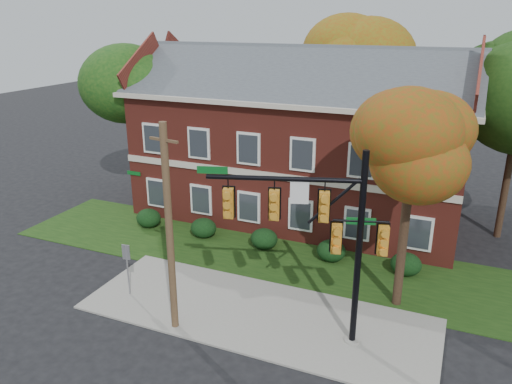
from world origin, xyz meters
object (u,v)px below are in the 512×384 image
at_px(tree_far_rear, 357,54).
at_px(sign_post, 127,262).
at_px(hedge_right, 331,251).
at_px(hedge_center, 264,239).
at_px(utility_pole, 169,231).
at_px(hedge_far_left, 149,218).
at_px(hedge_far_right, 406,264).
at_px(traffic_signal, 321,228).
at_px(tree_near_right, 419,148).
at_px(hedge_left, 204,228).
at_px(tree_left_rear, 143,95).
at_px(apartment_building, 299,132).

distance_m(tree_far_rear, sign_post, 21.42).
relative_size(hedge_right, tree_far_rear, 0.12).
relative_size(hedge_center, sign_post, 0.59).
bearing_deg(utility_pole, hedge_far_left, 140.45).
xyz_separation_m(hedge_far_right, traffic_signal, (-2.33, -6.40, 3.95)).
bearing_deg(sign_post, traffic_signal, -5.93).
height_order(hedge_center, tree_near_right, tree_near_right).
distance_m(hedge_left, sign_post, 6.57).
bearing_deg(hedge_right, traffic_signal, -79.62).
height_order(hedge_left, tree_left_rear, tree_left_rear).
distance_m(hedge_right, tree_left_rear, 15.17).
xyz_separation_m(hedge_left, traffic_signal, (8.17, -6.40, 3.95)).
bearing_deg(hedge_left, utility_pole, -68.71).
height_order(hedge_left, traffic_signal, traffic_signal).
height_order(hedge_far_left, traffic_signal, traffic_signal).
xyz_separation_m(hedge_left, tree_far_rear, (4.84, 13.09, 8.32)).
xyz_separation_m(hedge_far_left, hedge_center, (7.00, 0.00, 0.00)).
height_order(hedge_center, hedge_far_right, same).
bearing_deg(hedge_center, tree_near_right, -21.42).
bearing_deg(hedge_right, tree_near_right, -37.28).
height_order(hedge_far_left, sign_post, sign_post).
relative_size(hedge_right, hedge_far_right, 1.00).
xyz_separation_m(apartment_building, hedge_far_left, (-7.00, -5.25, -4.46)).
relative_size(apartment_building, hedge_far_right, 13.43).
bearing_deg(utility_pole, sign_post, 168.16).
xyz_separation_m(hedge_right, tree_far_rear, (-2.16, 13.09, 8.32)).
bearing_deg(hedge_far_right, hedge_center, 180.00).
bearing_deg(hedge_right, tree_left_rear, 162.63).
bearing_deg(hedge_left, tree_left_rear, 146.41).
height_order(hedge_center, utility_pole, utility_pole).
bearing_deg(hedge_far_right, tree_near_right, -85.48).
distance_m(hedge_center, hedge_far_right, 7.00).
bearing_deg(apartment_building, tree_near_right, -48.23).
bearing_deg(traffic_signal, apartment_building, 94.47).
height_order(hedge_far_right, tree_left_rear, tree_left_rear).
height_order(hedge_right, hedge_far_right, same).
relative_size(hedge_far_right, tree_far_rear, 0.12).
bearing_deg(hedge_far_left, hedge_left, 0.00).
bearing_deg(hedge_far_left, tree_near_right, -11.27).
xyz_separation_m(apartment_building, traffic_signal, (4.67, -11.66, -0.51)).
bearing_deg(traffic_signal, sign_post, 163.18).
relative_size(traffic_signal, sign_post, 3.05).
bearing_deg(traffic_signal, hedge_center, 108.75).
bearing_deg(traffic_signal, tree_left_rear, 126.43).
height_order(hedge_center, traffic_signal, traffic_signal).
relative_size(tree_left_rear, utility_pole, 1.12).
bearing_deg(hedge_far_left, hedge_right, 0.00).
xyz_separation_m(apartment_building, tree_left_rear, (-9.73, -1.12, 1.69)).
bearing_deg(hedge_center, tree_left_rear, 156.96).
relative_size(apartment_building, hedge_right, 13.43).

